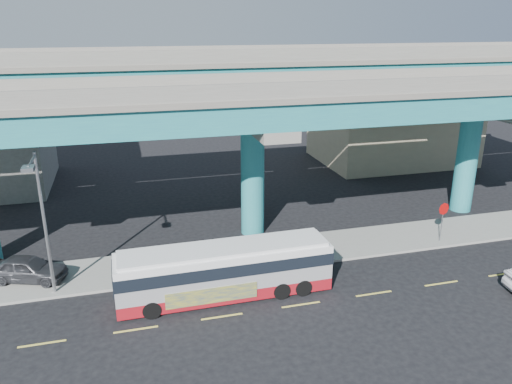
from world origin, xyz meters
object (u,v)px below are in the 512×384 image
object	(u,v)px
parked_car	(28,269)
stop_sign	(443,214)
street_lamp	(40,207)
transit_bus	(225,269)

from	to	relation	value
parked_car	stop_sign	xyz separation A→B (m)	(24.27, -1.45, 1.17)
stop_sign	parked_car	bearing A→B (deg)	-170.13
street_lamp	stop_sign	world-z (taller)	street_lamp
transit_bus	parked_car	xyz separation A→B (m)	(-9.88, 4.11, -0.68)
street_lamp	parked_car	bearing A→B (deg)	123.45
street_lamp	stop_sign	bearing A→B (deg)	1.83
transit_bus	stop_sign	distance (m)	14.64
transit_bus	stop_sign	size ratio (longest dim) A/B	4.22
parked_car	street_lamp	xyz separation A→B (m)	(1.44, -2.18, 4.15)
transit_bus	stop_sign	world-z (taller)	transit_bus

